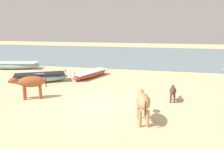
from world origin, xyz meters
The scene contains 8 objects.
ground centered at (0.00, 0.00, 0.00)m, with size 80.00×80.00×0.00m, color #CCB789.
sea_water centered at (0.00, 18.70, 0.04)m, with size 60.00×20.00×0.08m, color slate.
fishing_boat_0 centered at (-9.32, 6.79, 0.31)m, with size 4.74×2.19×0.76m.
fishing_boat_1 centered at (-2.12, 5.28, 0.24)m, with size 1.90×3.54×0.63m.
fishing_boat_4 centered at (-4.70, 3.31, 0.30)m, with size 3.45×2.65×0.74m.
cow_adult_tan centered at (2.06, -1.22, 0.76)m, with size 0.72×1.62×1.06m.
calf_near_dark centered at (3.16, 1.43, 0.48)m, with size 0.31×1.04×0.67m.
cow_second_adult_rust centered at (-3.32, 0.24, 0.78)m, with size 1.60×1.04×1.09m.
Camera 1 is at (2.75, -8.70, 3.30)m, focal length 35.81 mm.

